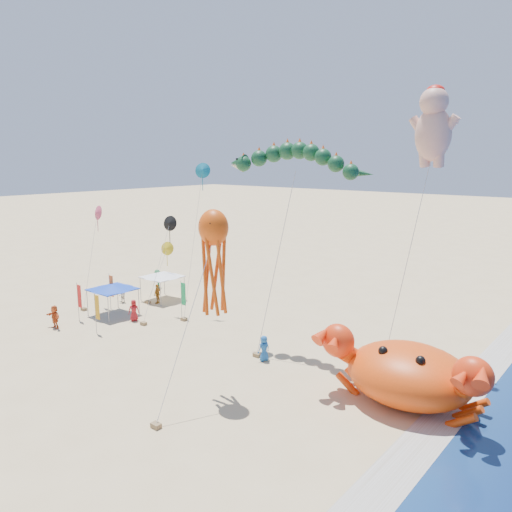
{
  "coord_description": "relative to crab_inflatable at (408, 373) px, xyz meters",
  "views": [
    {
      "loc": [
        19.5,
        -24.14,
        13.17
      ],
      "look_at": [
        -2.0,
        2.0,
        6.5
      ],
      "focal_mm": 35.0,
      "sensor_mm": 36.0,
      "label": 1
    }
  ],
  "objects": [
    {
      "name": "ground",
      "position": [
        -9.84,
        -0.51,
        -1.78
      ],
      "size": [
        320.0,
        320.0,
        0.0
      ],
      "primitive_type": "plane",
      "color": "#D1B784",
      "rests_on": "ground"
    },
    {
      "name": "foam_strip",
      "position": [
        2.16,
        -0.51,
        -1.77
      ],
      "size": [
        320.0,
        320.0,
        0.0
      ],
      "primitive_type": "plane",
      "color": "silver",
      "rests_on": "ground"
    },
    {
      "name": "crab_inflatable",
      "position": [
        0.0,
        0.0,
        0.0
      ],
      "size": [
        9.23,
        5.68,
        4.05
      ],
      "color": "#EA450C",
      "rests_on": "ground"
    },
    {
      "name": "dragon_kite",
      "position": [
        -9.49,
        2.54,
        10.98
      ],
      "size": [
        10.01,
        4.39,
        13.86
      ],
      "color": "#103B1F",
      "rests_on": "ground"
    },
    {
      "name": "cherub_kite",
      "position": [
        -1.96,
        6.6,
        13.4
      ],
      "size": [
        3.16,
        2.29,
        17.51
      ],
      "color": "#E6A48C",
      "rests_on": "ground"
    },
    {
      "name": "octopus_kite",
      "position": [
        -9.04,
        -5.55,
        6.24
      ],
      "size": [
        1.73,
        5.75,
        10.48
      ],
      "color": "#E64D0C",
      "rests_on": "ground"
    },
    {
      "name": "canopy_blue",
      "position": [
        -25.72,
        -0.8,
        0.66
      ],
      "size": [
        3.61,
        3.61,
        2.71
      ],
      "color": "gray",
      "rests_on": "ground"
    },
    {
      "name": "canopy_white",
      "position": [
        -25.97,
        4.82,
        0.66
      ],
      "size": [
        3.44,
        3.44,
        2.71
      ],
      "color": "gray",
      "rests_on": "ground"
    },
    {
      "name": "feather_flags",
      "position": [
        -24.14,
        -1.38,
        0.23
      ],
      "size": [
        7.39,
        6.73,
        3.2
      ],
      "color": "gray",
      "rests_on": "ground"
    },
    {
      "name": "beachgoers",
      "position": [
        -23.39,
        0.87,
        -0.89
      ],
      "size": [
        30.6,
        14.1,
        1.89
      ],
      "color": "#297D44",
      "rests_on": "ground"
    },
    {
      "name": "small_kites",
      "position": [
        -24.66,
        3.29,
        5.64
      ],
      "size": [
        10.24,
        8.65,
        12.82
      ],
      "color": "#CA4362",
      "rests_on": "ground"
    }
  ]
}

